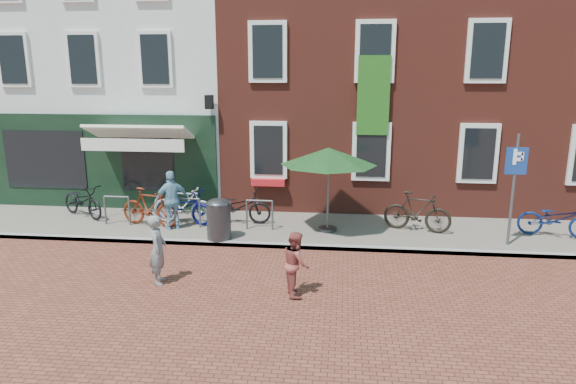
# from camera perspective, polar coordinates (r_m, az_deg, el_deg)

# --- Properties ---
(ground) EXTENTS (80.00, 80.00, 0.00)m
(ground) POSITION_cam_1_polar(r_m,az_deg,el_deg) (12.91, -6.23, -6.11)
(ground) COLOR brown
(sidewalk) EXTENTS (24.00, 3.00, 0.10)m
(sidewalk) POSITION_cam_1_polar(r_m,az_deg,el_deg) (14.14, -0.96, -4.07)
(sidewalk) COLOR slate
(sidewalk) RESTS_ON ground
(building_stucco) EXTENTS (8.00, 8.00, 9.00)m
(building_stucco) POSITION_cam_1_polar(r_m,az_deg,el_deg) (20.38, -16.42, 13.48)
(building_stucco) COLOR silver
(building_stucco) RESTS_ON ground
(building_brick_mid) EXTENTS (6.00, 8.00, 10.00)m
(building_brick_mid) POSITION_cam_1_polar(r_m,az_deg,el_deg) (18.90, 4.27, 15.53)
(building_brick_mid) COLOR maroon
(building_brick_mid) RESTS_ON ground
(building_brick_right) EXTENTS (6.00, 8.00, 10.00)m
(building_brick_right) POSITION_cam_1_polar(r_m,az_deg,el_deg) (19.61, 22.68, 14.49)
(building_brick_right) COLOR maroon
(building_brick_right) RESTS_ON ground
(litter_bin) EXTENTS (0.61, 0.61, 1.13)m
(litter_bin) POSITION_cam_1_polar(r_m,az_deg,el_deg) (13.07, -7.73, -2.76)
(litter_bin) COLOR #343437
(litter_bin) RESTS_ON sidewalk
(parking_sign) EXTENTS (0.50, 0.08, 2.74)m
(parking_sign) POSITION_cam_1_polar(r_m,az_deg,el_deg) (13.39, 23.93, 1.63)
(parking_sign) COLOR #4C4C4F
(parking_sign) RESTS_ON sidewalk
(parasol) EXTENTS (2.53, 2.53, 2.35)m
(parasol) POSITION_cam_1_polar(r_m,az_deg,el_deg) (13.34, 4.56, 4.36)
(parasol) COLOR #4C4C4F
(parasol) RESTS_ON sidewalk
(woman) EXTENTS (0.45, 0.59, 1.46)m
(woman) POSITION_cam_1_polar(r_m,az_deg,el_deg) (10.86, -14.30, -6.23)
(woman) COLOR slate
(woman) RESTS_ON ground
(boy) EXTENTS (0.64, 0.73, 1.28)m
(boy) POSITION_cam_1_polar(r_m,az_deg,el_deg) (10.04, 0.90, -7.96)
(boy) COLOR #9A423D
(boy) RESTS_ON ground
(cafe_person) EXTENTS (1.00, 0.83, 1.60)m
(cafe_person) POSITION_cam_1_polar(r_m,az_deg,el_deg) (14.07, -12.79, -0.89)
(cafe_person) COLOR #73A4BE
(cafe_person) RESTS_ON sidewalk
(bicycle_0) EXTENTS (1.90, 1.48, 0.96)m
(bicycle_0) POSITION_cam_1_polar(r_m,az_deg,el_deg) (16.11, -21.90, -0.91)
(bicycle_0) COLOR black
(bicycle_0) RESTS_ON sidewalk
(bicycle_1) EXTENTS (1.85, 0.91, 1.07)m
(bicycle_1) POSITION_cam_1_polar(r_m,az_deg,el_deg) (14.55, -15.12, -1.64)
(bicycle_1) COLOR #621E0D
(bicycle_1) RESTS_ON sidewalk
(bicycle_2) EXTENTS (1.94, 1.11, 0.96)m
(bicycle_2) POSITION_cam_1_polar(r_m,az_deg,el_deg) (14.63, -11.60, -1.57)
(bicycle_2) COLOR #06095B
(bicycle_2) RESTS_ON sidewalk
(bicycle_3) EXTENTS (1.81, 0.62, 1.07)m
(bicycle_3) POSITION_cam_1_polar(r_m,az_deg,el_deg) (14.58, -11.59, -1.41)
(bicycle_3) COLOR #B0B0B2
(bicycle_3) RESTS_ON sidewalk
(bicycle_4) EXTENTS (1.86, 0.71, 0.96)m
(bicycle_4) POSITION_cam_1_polar(r_m,az_deg,el_deg) (14.37, -5.57, -1.63)
(bicycle_4) COLOR black
(bicycle_4) RESTS_ON sidewalk
(bicycle_5) EXTENTS (1.85, 0.99, 1.07)m
(bicycle_5) POSITION_cam_1_polar(r_m,az_deg,el_deg) (14.03, 14.22, -2.14)
(bicycle_5) COLOR black
(bicycle_5) RESTS_ON sidewalk
(bicycle_6) EXTENTS (1.93, 1.05, 0.96)m
(bicycle_6) POSITION_cam_1_polar(r_m,az_deg,el_deg) (14.85, 27.72, -2.66)
(bicycle_6) COLOR #0A1B4A
(bicycle_6) RESTS_ON sidewalk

